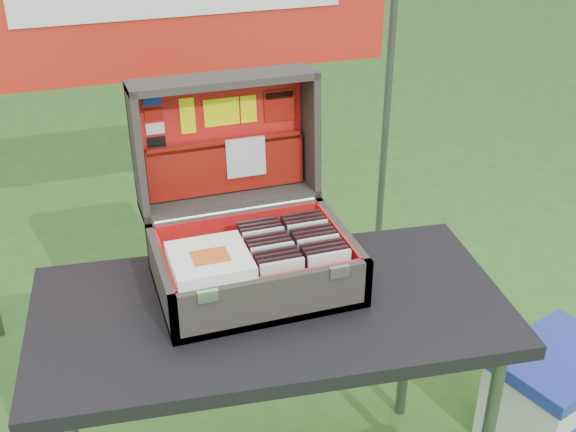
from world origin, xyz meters
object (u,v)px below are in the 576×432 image
object	(u,v)px
cardboard_box	(418,312)
suitcase	(247,194)
table	(272,414)
cooler	(551,397)

from	to	relation	value
cardboard_box	suitcase	bearing A→B (deg)	-165.65
table	cardboard_box	size ratio (longest dim) A/B	3.25
cardboard_box	table	bearing A→B (deg)	-156.92
suitcase	cardboard_box	distance (m)	1.20
suitcase	cardboard_box	world-z (taller)	suitcase
suitcase	cardboard_box	bearing A→B (deg)	26.53
suitcase	table	bearing A→B (deg)	-84.22
suitcase	cooler	xyz separation A→B (m)	(0.99, -0.17, -0.84)
table	cardboard_box	bearing A→B (deg)	41.57
table	cooler	bearing A→B (deg)	5.37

